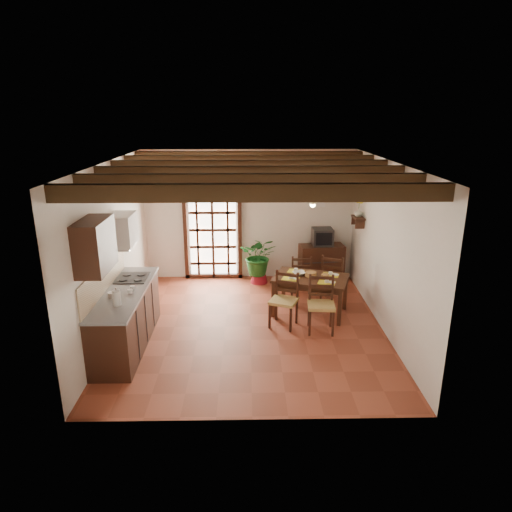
{
  "coord_description": "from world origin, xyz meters",
  "views": [
    {
      "loc": [
        -0.04,
        -7.14,
        3.56
      ],
      "look_at": [
        0.1,
        0.4,
        1.15
      ],
      "focal_mm": 32.0,
      "sensor_mm": 36.0,
      "label": 1
    }
  ],
  "objects_px": {
    "kitchen_counter": "(126,317)",
    "potted_plant": "(259,257)",
    "dining_table": "(311,282)",
    "crt_tv": "(322,237)",
    "chair_far_left": "(301,284)",
    "chair_near_left": "(284,310)",
    "chair_near_right": "(321,314)",
    "sideboard": "(321,263)",
    "pendant_lamp": "(313,200)",
    "chair_far_right": "(333,287)"
  },
  "relations": [
    {
      "from": "kitchen_counter",
      "to": "pendant_lamp",
      "type": "distance_m",
      "value": 3.66
    },
    {
      "from": "dining_table",
      "to": "chair_near_left",
      "type": "bearing_deg",
      "value": -116.05
    },
    {
      "from": "chair_near_left",
      "to": "potted_plant",
      "type": "distance_m",
      "value": 2.14
    },
    {
      "from": "kitchen_counter",
      "to": "dining_table",
      "type": "xyz_separation_m",
      "value": [
        3.05,
        1.14,
        0.14
      ]
    },
    {
      "from": "dining_table",
      "to": "sideboard",
      "type": "distance_m",
      "value": 1.76
    },
    {
      "from": "chair_near_right",
      "to": "crt_tv",
      "type": "xyz_separation_m",
      "value": [
        0.38,
        2.4,
        0.69
      ]
    },
    {
      "from": "dining_table",
      "to": "chair_near_left",
      "type": "distance_m",
      "value": 0.8
    },
    {
      "from": "chair_near_left",
      "to": "chair_near_right",
      "type": "relative_size",
      "value": 0.99
    },
    {
      "from": "chair_far_left",
      "to": "potted_plant",
      "type": "xyz_separation_m",
      "value": [
        -0.81,
        0.84,
        0.29
      ]
    },
    {
      "from": "chair_near_left",
      "to": "chair_near_right",
      "type": "xyz_separation_m",
      "value": [
        0.61,
        -0.21,
        0.0
      ]
    },
    {
      "from": "chair_far_left",
      "to": "chair_near_left",
      "type": "bearing_deg",
      "value": 75.26
    },
    {
      "from": "chair_near_right",
      "to": "sideboard",
      "type": "height_order",
      "value": "chair_near_right"
    },
    {
      "from": "chair_near_left",
      "to": "pendant_lamp",
      "type": "bearing_deg",
      "value": 72.36
    },
    {
      "from": "kitchen_counter",
      "to": "sideboard",
      "type": "distance_m",
      "value": 4.5
    },
    {
      "from": "potted_plant",
      "to": "sideboard",
      "type": "bearing_deg",
      "value": 4.61
    },
    {
      "from": "kitchen_counter",
      "to": "chair_near_left",
      "type": "distance_m",
      "value": 2.61
    },
    {
      "from": "chair_near_right",
      "to": "chair_far_left",
      "type": "xyz_separation_m",
      "value": [
        -0.17,
        1.46,
        -0.02
      ]
    },
    {
      "from": "crt_tv",
      "to": "pendant_lamp",
      "type": "bearing_deg",
      "value": -108.28
    },
    {
      "from": "crt_tv",
      "to": "chair_far_left",
      "type": "bearing_deg",
      "value": -121.97
    },
    {
      "from": "chair_far_right",
      "to": "potted_plant",
      "type": "height_order",
      "value": "potted_plant"
    },
    {
      "from": "chair_near_left",
      "to": "sideboard",
      "type": "bearing_deg",
      "value": 88.43
    },
    {
      "from": "pendant_lamp",
      "to": "kitchen_counter",
      "type": "bearing_deg",
      "value": -157.77
    },
    {
      "from": "chair_far_right",
      "to": "pendant_lamp",
      "type": "xyz_separation_m",
      "value": [
        -0.52,
        -0.42,
        1.78
      ]
    },
    {
      "from": "chair_near_left",
      "to": "pendant_lamp",
      "type": "distance_m",
      "value": 1.96
    },
    {
      "from": "kitchen_counter",
      "to": "potted_plant",
      "type": "bearing_deg",
      "value": 51.59
    },
    {
      "from": "chair_near_right",
      "to": "chair_far_left",
      "type": "relative_size",
      "value": 1.06
    },
    {
      "from": "pendant_lamp",
      "to": "crt_tv",
      "type": "bearing_deg",
      "value": 73.64
    },
    {
      "from": "potted_plant",
      "to": "kitchen_counter",
      "type": "bearing_deg",
      "value": -128.41
    },
    {
      "from": "kitchen_counter",
      "to": "crt_tv",
      "type": "distance_m",
      "value": 4.53
    },
    {
      "from": "chair_far_right",
      "to": "potted_plant",
      "type": "xyz_separation_m",
      "value": [
        -1.41,
        1.05,
        0.27
      ]
    },
    {
      "from": "sideboard",
      "to": "pendant_lamp",
      "type": "xyz_separation_m",
      "value": [
        -0.46,
        -1.58,
        1.68
      ]
    },
    {
      "from": "potted_plant",
      "to": "chair_near_left",
      "type": "bearing_deg",
      "value": -79.91
    },
    {
      "from": "chair_near_left",
      "to": "crt_tv",
      "type": "relative_size",
      "value": 2.15
    },
    {
      "from": "dining_table",
      "to": "sideboard",
      "type": "height_order",
      "value": "sideboard"
    },
    {
      "from": "chair_far_left",
      "to": "chair_far_right",
      "type": "height_order",
      "value": "chair_far_right"
    },
    {
      "from": "sideboard",
      "to": "chair_near_right",
      "type": "bearing_deg",
      "value": -105.59
    },
    {
      "from": "dining_table",
      "to": "chair_near_right",
      "type": "relative_size",
      "value": 1.56
    },
    {
      "from": "chair_near_left",
      "to": "potted_plant",
      "type": "relative_size",
      "value": 0.43
    },
    {
      "from": "crt_tv",
      "to": "chair_near_left",
      "type": "bearing_deg",
      "value": -116.09
    },
    {
      "from": "chair_near_right",
      "to": "chair_far_right",
      "type": "bearing_deg",
      "value": 75.56
    },
    {
      "from": "kitchen_counter",
      "to": "chair_far_right",
      "type": "xyz_separation_m",
      "value": [
        3.57,
        1.66,
        -0.17
      ]
    },
    {
      "from": "chair_near_right",
      "to": "kitchen_counter",
      "type": "bearing_deg",
      "value": -167.57
    },
    {
      "from": "chair_near_left",
      "to": "crt_tv",
      "type": "distance_m",
      "value": 2.5
    },
    {
      "from": "kitchen_counter",
      "to": "dining_table",
      "type": "bearing_deg",
      "value": 20.6
    },
    {
      "from": "dining_table",
      "to": "crt_tv",
      "type": "relative_size",
      "value": 3.41
    },
    {
      "from": "chair_near_left",
      "to": "chair_far_right",
      "type": "distance_m",
      "value": 1.47
    },
    {
      "from": "chair_near_left",
      "to": "crt_tv",
      "type": "height_order",
      "value": "crt_tv"
    },
    {
      "from": "chair_near_left",
      "to": "chair_far_left",
      "type": "relative_size",
      "value": 1.05
    },
    {
      "from": "chair_far_right",
      "to": "potted_plant",
      "type": "bearing_deg",
      "value": -11.35
    },
    {
      "from": "sideboard",
      "to": "pendant_lamp",
      "type": "height_order",
      "value": "pendant_lamp"
    }
  ]
}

